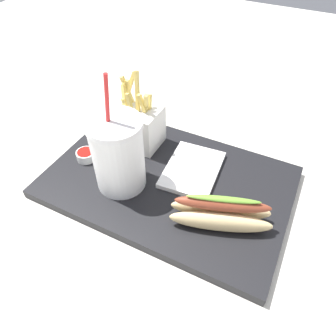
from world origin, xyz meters
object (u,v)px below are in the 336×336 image
object	(u,v)px
ketchup_cup_1	(86,155)
napkin_stack	(192,169)
hot_dog_1	(221,213)
fries_basket	(138,125)
soda_cup	(118,154)

from	to	relation	value
ketchup_cup_1	napkin_stack	size ratio (longest dim) A/B	0.28
hot_dog_1	napkin_stack	bearing A→B (deg)	-45.74
fries_basket	soda_cup	bearing A→B (deg)	104.73
soda_cup	hot_dog_1	xyz separation A→B (m)	(-0.20, 0.01, -0.05)
hot_dog_1	napkin_stack	world-z (taller)	hot_dog_1
hot_dog_1	ketchup_cup_1	size ratio (longest dim) A/B	4.62
ketchup_cup_1	napkin_stack	distance (m)	0.23
fries_basket	napkin_stack	world-z (taller)	fries_basket
hot_dog_1	ketchup_cup_1	world-z (taller)	hot_dog_1
soda_cup	napkin_stack	xyz separation A→B (m)	(-0.11, -0.09, -0.07)
soda_cup	ketchup_cup_1	bearing A→B (deg)	-12.47
soda_cup	ketchup_cup_1	xyz separation A→B (m)	(0.10, -0.02, -0.06)
hot_dog_1	soda_cup	bearing A→B (deg)	-1.54
soda_cup	hot_dog_1	world-z (taller)	soda_cup
hot_dog_1	ketchup_cup_1	xyz separation A→B (m)	(0.31, -0.03, -0.02)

